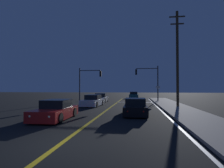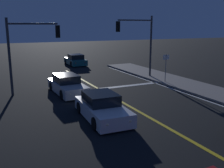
# 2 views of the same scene
# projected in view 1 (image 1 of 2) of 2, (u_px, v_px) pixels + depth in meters

# --- Properties ---
(ground_plane) EXTENTS (160.00, 160.00, 0.00)m
(ground_plane) POSITION_uv_depth(u_px,v_px,m) (59.00, 146.00, 6.76)
(ground_plane) COLOR black
(sidewalk_right) EXTENTS (3.20, 40.16, 0.15)m
(sidewalk_right) POSITION_uv_depth(u_px,v_px,m) (182.00, 110.00, 16.86)
(sidewalk_right) COLOR gray
(sidewalk_right) RESTS_ON ground
(lane_line_center) EXTENTS (0.20, 37.93, 0.01)m
(lane_line_center) POSITION_uv_depth(u_px,v_px,m) (107.00, 110.00, 17.81)
(lane_line_center) COLOR gold
(lane_line_center) RESTS_ON ground
(lane_line_edge_right) EXTENTS (0.16, 37.93, 0.01)m
(lane_line_edge_right) POSITION_uv_depth(u_px,v_px,m) (161.00, 111.00, 17.11)
(lane_line_edge_right) COLOR white
(lane_line_edge_right) RESTS_ON ground
(stop_bar) EXTENTS (5.43, 0.50, 0.01)m
(stop_bar) POSITION_uv_depth(u_px,v_px,m) (136.00, 102.00, 27.01)
(stop_bar) COLOR white
(stop_bar) RESTS_ON ground
(car_far_approaching_teal) EXTENTS (2.03, 4.31, 1.34)m
(car_far_approaching_teal) POSITION_uv_depth(u_px,v_px,m) (134.00, 95.00, 39.96)
(car_far_approaching_teal) COLOR #195960
(car_far_approaching_teal) RESTS_ON ground
(car_following_oncoming_black) EXTENTS (1.92, 4.23, 1.34)m
(car_following_oncoming_black) POSITION_uv_depth(u_px,v_px,m) (135.00, 108.00, 14.54)
(car_following_oncoming_black) COLOR black
(car_following_oncoming_black) RESTS_ON ground
(car_side_waiting_red) EXTENTS (2.08, 4.46, 1.34)m
(car_side_waiting_red) POSITION_uv_depth(u_px,v_px,m) (56.00, 111.00, 12.52)
(car_side_waiting_red) COLOR maroon
(car_side_waiting_red) RESTS_ON ground
(car_parked_curb_silver) EXTENTS (1.98, 4.61, 1.34)m
(car_parked_curb_silver) POSITION_uv_depth(u_px,v_px,m) (101.00, 98.00, 27.59)
(car_parked_curb_silver) COLOR #B2B5BA
(car_parked_curb_silver) RESTS_ON ground
(car_distant_tail_white) EXTENTS (2.09, 4.42, 1.34)m
(car_distant_tail_white) POSITION_uv_depth(u_px,v_px,m) (93.00, 101.00, 21.65)
(car_distant_tail_white) COLOR silver
(car_distant_tail_white) RESTS_ON ground
(traffic_signal_near_right) EXTENTS (3.66, 0.28, 5.69)m
(traffic_signal_near_right) POSITION_uv_depth(u_px,v_px,m) (150.00, 78.00, 29.06)
(traffic_signal_near_right) COLOR #38383D
(traffic_signal_near_right) RESTS_ON ground
(traffic_signal_far_left) EXTENTS (3.66, 0.28, 5.36)m
(traffic_signal_far_left) POSITION_uv_depth(u_px,v_px,m) (88.00, 79.00, 29.01)
(traffic_signal_far_left) COLOR #38383D
(traffic_signal_far_left) RESTS_ON ground
(utility_pole_right) EXTENTS (1.68, 0.28, 10.62)m
(utility_pole_right) POSITION_uv_depth(u_px,v_px,m) (177.00, 57.00, 19.87)
(utility_pole_right) COLOR #42301E
(utility_pole_right) RESTS_ON ground
(street_sign_corner) EXTENTS (0.56, 0.13, 2.49)m
(street_sign_corner) POSITION_uv_depth(u_px,v_px,m) (158.00, 91.00, 26.11)
(street_sign_corner) COLOR slate
(street_sign_corner) RESTS_ON ground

